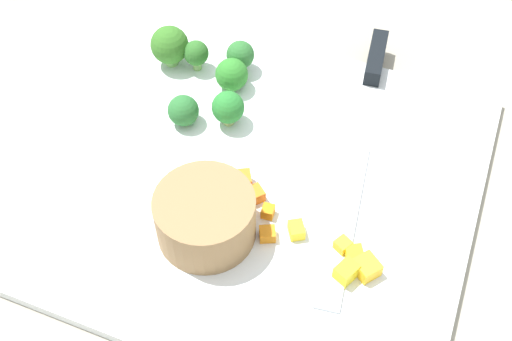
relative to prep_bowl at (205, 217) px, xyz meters
name	(u,v)px	position (x,y,z in m)	size (l,w,h in m)	color
ground_plane	(256,184)	(-0.02, -0.08, -0.04)	(4.00, 4.00, 0.00)	gray
cutting_board	(256,180)	(-0.02, -0.08, -0.03)	(0.42, 0.40, 0.01)	white
prep_bowl	(205,217)	(0.00, 0.00, 0.00)	(0.09, 0.09, 0.05)	olive
chef_knife	(366,106)	(-0.09, -0.20, -0.02)	(0.07, 0.36, 0.02)	silver
carrot_dice_0	(268,211)	(-0.05, -0.04, -0.02)	(0.01, 0.01, 0.01)	orange
carrot_dice_1	(255,194)	(-0.03, -0.05, -0.02)	(0.02, 0.02, 0.01)	orange
carrot_dice_2	(220,177)	(0.01, -0.06, -0.02)	(0.02, 0.02, 0.01)	orange
carrot_dice_3	(206,175)	(0.03, -0.06, -0.02)	(0.02, 0.02, 0.01)	orange
carrot_dice_4	(193,182)	(0.04, -0.05, -0.02)	(0.01, 0.01, 0.01)	orange
carrot_dice_5	(267,234)	(-0.05, -0.02, -0.02)	(0.01, 0.01, 0.01)	orange
carrot_dice_6	(242,180)	(-0.01, -0.06, -0.02)	(0.02, 0.02, 0.02)	orange
pepper_dice_0	(343,246)	(-0.12, -0.03, -0.02)	(0.01, 0.01, 0.01)	yellow
pepper_dice_1	(367,267)	(-0.15, -0.01, -0.02)	(0.02, 0.02, 0.02)	yellow
pepper_dice_2	(346,272)	(-0.13, 0.00, -0.02)	(0.02, 0.02, 0.02)	yellow
pepper_dice_3	(354,255)	(-0.13, -0.02, -0.02)	(0.02, 0.02, 0.01)	yellow
pepper_dice_4	(296,230)	(-0.08, -0.03, -0.02)	(0.01, 0.02, 0.01)	yellow
broccoli_floret_0	(196,54)	(0.10, -0.20, 0.00)	(0.03, 0.03, 0.04)	#83B662
broccoli_floret_1	(183,111)	(0.08, -0.12, -0.01)	(0.03, 0.03, 0.03)	#82B259
broccoli_floret_2	(232,75)	(0.05, -0.18, -0.01)	(0.04, 0.04, 0.04)	#82C05F
broccoli_floret_3	(240,55)	(0.05, -0.21, 0.00)	(0.03, 0.03, 0.04)	#86BE66
broccoli_floret_4	(228,108)	(0.04, -0.13, 0.00)	(0.03, 0.03, 0.04)	#90AC66
broccoli_floret_5	(170,45)	(0.13, -0.20, 0.00)	(0.04, 0.04, 0.05)	#80BB65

